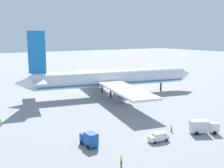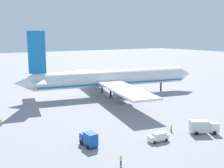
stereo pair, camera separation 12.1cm
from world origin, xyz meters
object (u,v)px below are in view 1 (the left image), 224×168
(service_truck_3, at_px, (203,127))
(traffic_cone_2, at_px, (29,85))
(airliner, at_px, (110,79))
(service_van, at_px, (159,137))
(ground_worker_0, at_px, (1,122))
(service_truck_2, at_px, (89,139))
(ground_worker_4, at_px, (121,160))
(ground_worker_3, at_px, (171,128))

(service_truck_3, xyz_separation_m, traffic_cone_2, (-17.56, 85.62, -1.44))
(airliner, xyz_separation_m, service_van, (-15.76, -45.42, -5.52))
(service_van, bearing_deg, traffic_cone_2, 93.72)
(airliner, height_order, ground_worker_0, airliner)
(service_truck_2, height_order, service_truck_3, service_truck_3)
(service_truck_3, relative_size, traffic_cone_2, 12.46)
(ground_worker_0, bearing_deg, airliner, 19.98)
(service_truck_3, xyz_separation_m, ground_worker_0, (-39.53, 31.85, -0.81))
(ground_worker_0, bearing_deg, service_van, -47.32)
(service_truck_3, bearing_deg, service_van, 170.05)
(service_truck_2, bearing_deg, ground_worker_4, -84.80)
(airliner, bearing_deg, traffic_cone_2, 119.10)
(service_van, height_order, ground_worker_0, service_van)
(airliner, distance_m, ground_worker_4, 58.10)
(ground_worker_3, distance_m, traffic_cone_2, 81.47)
(traffic_cone_2, bearing_deg, ground_worker_4, -95.01)
(service_truck_2, distance_m, ground_worker_3, 21.13)
(ground_worker_0, relative_size, traffic_cone_2, 3.24)
(service_truck_2, distance_m, ground_worker_0, 27.33)
(service_truck_2, relative_size, service_van, 0.95)
(service_truck_2, xyz_separation_m, traffic_cone_2, (8.69, 77.65, -1.34))
(service_truck_2, xyz_separation_m, ground_worker_3, (20.92, -2.90, -0.79))
(service_truck_2, bearing_deg, traffic_cone_2, 83.62)
(service_van, height_order, ground_worker_3, service_van)
(airliner, distance_m, ground_worker_0, 46.28)
(service_truck_3, height_order, traffic_cone_2, service_truck_3)
(airliner, relative_size, service_van, 14.85)
(airliner, xyz_separation_m, service_truck_3, (-3.63, -47.54, -4.84))
(ground_worker_3, bearing_deg, ground_worker_0, 141.94)
(ground_worker_3, relative_size, ground_worker_4, 0.93)
(ground_worker_0, height_order, ground_worker_4, ground_worker_0)
(service_truck_2, bearing_deg, ground_worker_0, 119.09)
(service_van, bearing_deg, ground_worker_3, 23.41)
(ground_worker_0, bearing_deg, service_truck_2, -60.91)
(ground_worker_0, xyz_separation_m, ground_worker_4, (14.24, -34.38, -0.01))
(airliner, distance_m, service_truck_2, 49.83)
(ground_worker_3, bearing_deg, traffic_cone_2, 98.63)
(ground_worker_4, bearing_deg, ground_worker_0, 112.50)
(service_truck_2, distance_m, ground_worker_4, 10.57)
(service_truck_3, bearing_deg, ground_worker_0, 141.14)
(service_truck_3, relative_size, ground_worker_3, 4.17)
(airliner, xyz_separation_m, service_truck_2, (-29.88, -39.57, -4.94))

